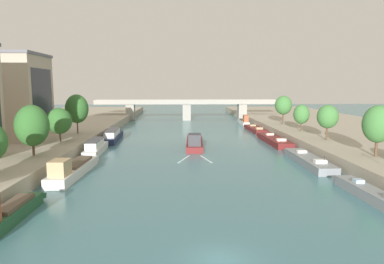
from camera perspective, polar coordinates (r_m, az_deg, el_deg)
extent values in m
plane|color=#42757F|center=(25.15, 4.71, -20.52)|extent=(400.00, 400.00, 0.00)
cube|color=#A89E89|center=(85.10, -26.21, -0.44)|extent=(36.00, 170.00, 2.06)
cube|color=#A89E89|center=(87.52, 25.11, -0.17)|extent=(36.00, 170.00, 2.06)
cube|color=maroon|center=(68.29, 0.42, -1.89)|extent=(3.73, 16.24, 1.06)
cube|color=maroon|center=(76.58, 0.41, -0.76)|extent=(2.91, 1.35, 0.89)
cube|color=maroon|center=(68.20, 0.42, -1.42)|extent=(3.79, 16.24, 0.06)
cube|color=#38383D|center=(62.62, 0.43, -1.26)|extent=(2.40, 3.32, 2.05)
cube|color=black|center=(64.18, 0.43, -0.77)|extent=(1.80, 0.11, 0.57)
cube|color=brown|center=(69.76, 0.42, -1.04)|extent=(2.72, 8.48, 0.36)
cylinder|color=#232328|center=(63.33, 0.84, -1.60)|extent=(0.07, 0.07, 1.10)
cube|color=silver|center=(56.27, 2.34, -4.49)|extent=(1.74, 5.92, 0.03)
cube|color=silver|center=(56.26, -1.33, -4.49)|extent=(2.25, 5.80, 0.03)
cube|color=#235633|center=(34.88, -28.05, -12.21)|extent=(2.10, 10.14, 1.08)
cube|color=#235633|center=(39.48, -24.51, -9.55)|extent=(1.86, 1.26, 0.91)
cube|color=#235633|center=(34.70, -28.11, -11.32)|extent=(2.14, 10.14, 0.06)
cube|color=brown|center=(35.49, -27.39, -10.50)|extent=(1.59, 5.28, 0.36)
cube|color=silver|center=(48.82, -18.97, -6.10)|extent=(3.17, 14.00, 1.19)
cube|color=silver|center=(55.57, -16.54, -4.23)|extent=(2.53, 1.35, 0.96)
cube|color=silver|center=(48.67, -19.00, -5.38)|extent=(3.22, 14.00, 0.06)
cube|color=tan|center=(44.14, -21.05, -5.53)|extent=(2.07, 2.86, 1.85)
cube|color=black|center=(45.36, -20.44, -4.79)|extent=(1.57, 0.09, 0.52)
cube|color=brown|center=(49.91, -18.50, -4.80)|extent=(2.33, 7.31, 0.36)
cylinder|color=#232328|center=(44.59, -20.30, -5.86)|extent=(0.07, 0.07, 1.10)
cube|color=silver|center=(63.23, -15.64, -2.90)|extent=(2.72, 11.74, 1.16)
cube|color=silver|center=(69.19, -14.65, -1.87)|extent=(2.24, 1.32, 0.95)
cube|color=silver|center=(63.13, -15.66, -2.35)|extent=(2.77, 11.74, 0.06)
cube|color=white|center=(62.46, -15.79, -1.87)|extent=(2.16, 7.53, 1.22)
cube|color=#4C4C51|center=(62.36, -15.81, -1.28)|extent=(2.30, 7.76, 0.08)
cylinder|color=#232328|center=(59.58, -16.01, -2.39)|extent=(0.07, 0.07, 1.10)
cube|color=#1E284C|center=(77.29, -12.96, -0.92)|extent=(3.12, 14.65, 1.16)
cube|color=#1E284C|center=(84.75, -12.20, -0.08)|extent=(2.51, 1.33, 0.94)
cube|color=#1E284C|center=(77.21, -12.98, -0.48)|extent=(3.17, 14.65, 0.06)
cube|color=white|center=(76.41, -13.07, -0.10)|extent=(2.46, 9.39, 1.16)
cube|color=#4C4C51|center=(76.33, -13.09, 0.36)|extent=(2.63, 9.68, 0.08)
cylinder|color=#232328|center=(72.79, -13.20, -0.51)|extent=(0.07, 0.07, 1.10)
cube|color=gray|center=(41.00, 27.61, -9.27)|extent=(2.44, 11.87, 1.08)
cube|color=gray|center=(46.17, 23.52, -7.04)|extent=(1.96, 1.30, 0.90)
cube|color=gray|center=(40.85, 27.66, -8.50)|extent=(2.48, 11.87, 0.06)
cube|color=#9EBCD6|center=(42.92, 25.85, -7.31)|extent=(1.04, 0.94, 0.40)
cube|color=gray|center=(55.63, 18.78, -4.51)|extent=(3.13, 15.02, 1.04)
cube|color=gray|center=(62.87, 16.30, -2.94)|extent=(2.85, 1.25, 0.89)
cube|color=gray|center=(55.52, 18.81, -3.95)|extent=(3.19, 15.02, 0.06)
cube|color=white|center=(58.52, 17.69, -3.10)|extent=(1.50, 0.91, 0.40)
cube|color=white|center=(51.65, 20.44, -4.58)|extent=(1.65, 1.12, 0.48)
cylinder|color=#232328|center=(51.48, 21.05, -4.29)|extent=(0.07, 0.07, 1.10)
cube|color=maroon|center=(73.58, 13.48, -1.37)|extent=(3.42, 15.96, 1.13)
cube|color=maroon|center=(81.48, 11.83, -0.38)|extent=(3.06, 1.28, 0.93)
cube|color=maroon|center=(73.49, 13.49, -0.91)|extent=(3.48, 15.96, 0.06)
cube|color=beige|center=(76.79, 12.76, -0.36)|extent=(1.62, 0.92, 0.40)
cube|color=beige|center=(69.24, 14.54, -1.24)|extent=(1.78, 1.12, 0.48)
cylinder|color=#232328|center=(69.04, 15.01, -1.02)|extent=(0.07, 0.07, 1.10)
cube|color=maroon|center=(92.05, 10.46, 0.43)|extent=(3.30, 14.00, 0.94)
cube|color=maroon|center=(99.10, 9.44, 1.02)|extent=(2.86, 1.27, 0.83)
cube|color=maroon|center=(91.99, 10.47, 0.74)|extent=(3.36, 14.00, 0.06)
cube|color=tan|center=(94.92, 10.02, 1.10)|extent=(1.51, 0.93, 0.40)
cube|color=tan|center=(88.21, 11.08, 0.61)|extent=(1.66, 1.14, 0.48)
cylinder|color=#232328|center=(88.02, 11.41, 0.79)|extent=(0.07, 0.07, 1.10)
cube|color=silver|center=(107.77, 8.52, 1.55)|extent=(1.96, 10.72, 1.06)
cube|color=silver|center=(113.34, 8.02, 1.91)|extent=(1.77, 1.24, 0.89)
cube|color=silver|center=(107.71, 8.53, 1.84)|extent=(2.00, 10.72, 0.06)
cube|color=#9E5133|center=(104.05, 8.89, 2.21)|extent=(1.41, 2.15, 2.04)
cube|color=black|center=(105.08, 8.79, 2.44)|extent=(1.11, 0.04, 0.57)
cube|color=brown|center=(108.74, 8.43, 2.01)|extent=(1.50, 5.58, 0.36)
cylinder|color=#232328|center=(104.56, 8.99, 1.98)|extent=(0.07, 0.07, 1.10)
cylinder|color=brown|center=(53.54, -24.79, -2.14)|extent=(0.34, 0.34, 2.68)
ellipsoid|color=#336B2D|center=(53.16, -24.97, 0.98)|extent=(4.63, 4.63, 5.80)
cylinder|color=brown|center=(64.30, -21.01, -0.50)|extent=(0.31, 0.31, 2.49)
ellipsoid|color=#336B2D|center=(64.01, -21.12, 1.71)|extent=(4.24, 4.24, 4.53)
cylinder|color=brown|center=(74.85, -18.43, 1.09)|extent=(0.27, 0.27, 3.49)
ellipsoid|color=#336B2D|center=(74.56, -18.54, 3.67)|extent=(4.66, 4.66, 5.91)
cylinder|color=brown|center=(54.23, 28.21, -1.98)|extent=(0.38, 0.38, 3.15)
ellipsoid|color=#427F3D|center=(53.86, 28.41, 1.17)|extent=(4.06, 4.06, 5.20)
cylinder|color=brown|center=(67.04, 21.43, 0.07)|extent=(0.35, 0.35, 3.12)
ellipsoid|color=#427F3D|center=(66.76, 21.55, 2.39)|extent=(3.76, 3.76, 4.25)
cylinder|color=brown|center=(78.75, 17.59, 1.08)|extent=(0.27, 0.27, 2.51)
ellipsoid|color=#427F3D|center=(78.53, 17.66, 2.82)|extent=(3.42, 3.42, 4.20)
cylinder|color=brown|center=(91.00, 14.83, 2.36)|extent=(0.35, 0.35, 3.59)
ellipsoid|color=#427F3D|center=(90.78, 14.90, 4.32)|extent=(4.27, 4.27, 4.80)
cube|color=#B2A38E|center=(71.66, -28.16, 4.99)|extent=(12.46, 11.31, 15.18)
cube|color=slate|center=(71.84, -28.56, 11.24)|extent=(12.83, 11.65, 0.50)
cube|color=#232833|center=(69.15, -23.51, 5.83)|extent=(0.04, 9.05, 9.11)
cube|color=#9E998E|center=(119.53, -0.91, 4.79)|extent=(62.78, 4.40, 0.60)
cube|color=#9E998E|center=(117.49, -0.89, 5.11)|extent=(62.78, 0.30, 0.90)
cube|color=#9E998E|center=(121.49, -0.93, 5.19)|extent=(62.78, 0.30, 0.90)
cube|color=#9E998E|center=(120.83, -10.15, 3.24)|extent=(2.80, 3.60, 5.56)
cube|color=#9E998E|center=(119.72, -0.91, 3.32)|extent=(2.80, 3.60, 5.56)
cube|color=#9E998E|center=(121.73, 8.27, 3.31)|extent=(2.80, 3.60, 5.56)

